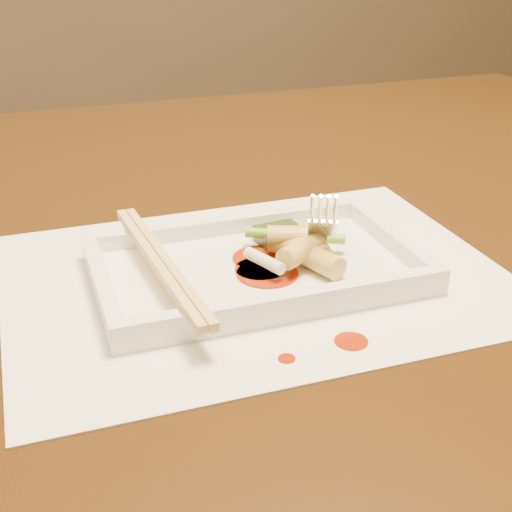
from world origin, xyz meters
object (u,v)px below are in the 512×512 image
object	(u,v)px
plate_base	(256,271)
placemat	(256,277)
table	(194,295)
chopstick_a	(155,263)
fork	(329,164)

from	to	relation	value
plate_base	placemat	bearing A→B (deg)	180.00
table	chopstick_a	bearing A→B (deg)	-112.74
plate_base	fork	world-z (taller)	fork
table	chopstick_a	xyz separation A→B (m)	(-0.07, -0.16, 0.13)
plate_base	chopstick_a	bearing A→B (deg)	-180.00
table	fork	bearing A→B (deg)	-60.30
table	chopstick_a	distance (m)	0.22
plate_base	chopstick_a	xyz separation A→B (m)	(-0.08, -0.00, 0.02)
plate_base	fork	distance (m)	0.11
table	placemat	bearing A→B (deg)	-85.38
placemat	plate_base	xyz separation A→B (m)	(0.00, 0.00, 0.00)
table	fork	world-z (taller)	fork
plate_base	table	bearing A→B (deg)	94.62
table	fork	size ratio (longest dim) A/B	10.00
placemat	chopstick_a	bearing A→B (deg)	-180.00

